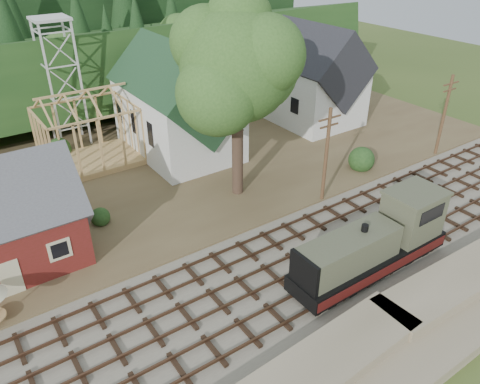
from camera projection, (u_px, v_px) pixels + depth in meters
ground at (298, 266)px, 30.93m from camera, size 140.00×140.00×0.00m
embankment at (403, 349)px, 24.89m from camera, size 64.00×5.00×1.60m
railroad_bed at (298, 265)px, 30.89m from camera, size 64.00×11.00×0.16m
village_flat at (172, 164)px, 43.66m from camera, size 64.00×26.00×0.30m
hillside at (86, 97)px, 60.81m from camera, size 70.00×28.96×12.74m
ridge at (51, 70)px, 72.19m from camera, size 80.00×20.00×12.00m
church at (178, 103)px, 43.33m from camera, size 8.40×15.17×13.00m
farmhouse at (312, 80)px, 50.91m from camera, size 8.40×10.80×10.60m
timber_frame at (89, 134)px, 41.98m from camera, size 8.20×6.20×6.99m
lattice_tower at (55, 44)px, 42.87m from camera, size 3.20×3.20×12.12m
big_tree at (239, 73)px, 34.07m from camera, size 10.90×8.40×14.70m
telegraph_pole_near at (326, 154)px, 35.97m from camera, size 2.20×0.28×8.00m
telegraph_pole_far at (444, 115)px, 43.38m from camera, size 2.20×0.28×8.00m
locomotive at (377, 244)px, 29.62m from camera, size 11.62×2.90×4.66m
car_blue at (52, 236)px, 32.48m from camera, size 1.78×3.36×1.09m
car_red at (348, 105)px, 55.48m from camera, size 4.59×2.71×1.20m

